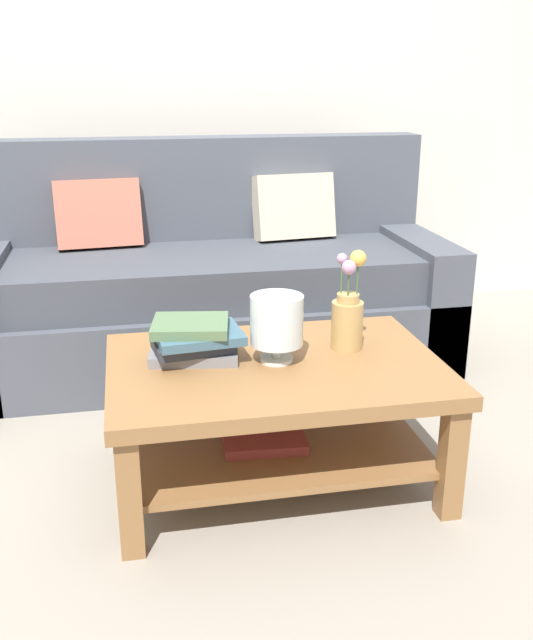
{
  "coord_description": "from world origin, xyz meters",
  "views": [
    {
      "loc": [
        -0.46,
        -2.53,
        1.36
      ],
      "look_at": [
        0.01,
        -0.22,
        0.54
      ],
      "focal_mm": 39.95,
      "sensor_mm": 36.0,
      "label": 1
    }
  ],
  "objects_px": {
    "book_stack_main": "(194,340)",
    "glass_hurricane_vase": "(277,322)",
    "couch": "(209,287)",
    "coffee_table": "(275,395)",
    "flower_pitcher": "(348,315)"
  },
  "relations": [
    {
      "from": "coffee_table",
      "to": "couch",
      "type": "bearing_deg",
      "value": 93.77
    },
    {
      "from": "coffee_table",
      "to": "book_stack_main",
      "type": "relative_size",
      "value": 3.4
    },
    {
      "from": "glass_hurricane_vase",
      "to": "flower_pitcher",
      "type": "relative_size",
      "value": 0.65
    },
    {
      "from": "book_stack_main",
      "to": "glass_hurricane_vase",
      "type": "distance_m",
      "value": 0.29
    },
    {
      "from": "flower_pitcher",
      "to": "book_stack_main",
      "type": "bearing_deg",
      "value": 179.91
    },
    {
      "from": "coffee_table",
      "to": "flower_pitcher",
      "type": "relative_size",
      "value": 3.14
    },
    {
      "from": "glass_hurricane_vase",
      "to": "coffee_table",
      "type": "bearing_deg",
      "value": -119.91
    },
    {
      "from": "book_stack_main",
      "to": "glass_hurricane_vase",
      "type": "height_order",
      "value": "glass_hurricane_vase"
    },
    {
      "from": "glass_hurricane_vase",
      "to": "flower_pitcher",
      "type": "distance_m",
      "value": 0.28
    },
    {
      "from": "couch",
      "to": "glass_hurricane_vase",
      "type": "height_order",
      "value": "couch"
    },
    {
      "from": "couch",
      "to": "glass_hurricane_vase",
      "type": "xyz_separation_m",
      "value": [
        0.09,
        -1.17,
        0.21
      ]
    },
    {
      "from": "couch",
      "to": "glass_hurricane_vase",
      "type": "bearing_deg",
      "value": -85.75
    },
    {
      "from": "coffee_table",
      "to": "glass_hurricane_vase",
      "type": "distance_m",
      "value": 0.26
    },
    {
      "from": "book_stack_main",
      "to": "flower_pitcher",
      "type": "relative_size",
      "value": 0.92
    },
    {
      "from": "glass_hurricane_vase",
      "to": "couch",
      "type": "bearing_deg",
      "value": 94.25
    }
  ]
}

